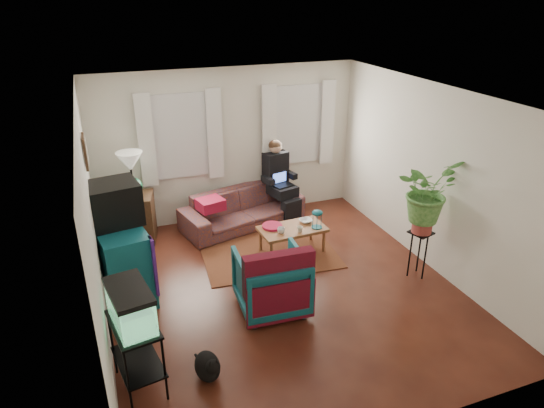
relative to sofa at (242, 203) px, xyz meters
name	(u,v)px	position (x,y,z in m)	size (l,w,h in m)	color
floor	(282,289)	(-0.08, -2.05, -0.41)	(4.50, 5.00, 0.01)	#4F2B14
ceiling	(284,97)	(-0.08, -2.05, 2.19)	(4.50, 5.00, 0.01)	white
wall_back	(228,146)	(-0.08, 0.45, 0.89)	(4.50, 0.01, 2.60)	silver
wall_front	(398,319)	(-0.08, -4.55, 0.89)	(4.50, 0.01, 2.60)	silver
wall_left	(93,231)	(-2.33, -2.05, 0.89)	(0.01, 5.00, 2.60)	silver
wall_right	(433,179)	(2.17, -2.05, 0.89)	(0.01, 5.00, 2.60)	silver
window_left	(180,136)	(-0.88, 0.43, 1.14)	(1.08, 0.04, 1.38)	white
window_right	(297,125)	(1.17, 0.43, 1.14)	(1.08, 0.04, 1.38)	white
curtains_left	(181,138)	(-0.88, 0.35, 1.14)	(1.36, 0.06, 1.50)	white
curtains_right	(299,126)	(1.17, 0.35, 1.14)	(1.36, 0.06, 1.50)	white
picture_frame	(86,151)	(-2.30, -1.20, 1.54)	(0.04, 0.32, 0.40)	#3D2616
area_rug	(267,250)	(0.09, -1.00, -0.40)	(2.00, 1.60, 0.01)	brown
sofa	(242,203)	(0.00, 0.00, 0.00)	(2.08, 0.82, 0.81)	brown
seated_person	(279,182)	(0.73, 0.18, 0.21)	(0.52, 0.64, 1.24)	black
side_table	(137,218)	(-1.73, 0.08, -0.02)	(0.54, 0.54, 0.78)	#3F2517
table_lamp	(132,175)	(-1.73, 0.08, 0.71)	(0.40, 0.40, 0.71)	white
dresser	(122,260)	(-2.07, -1.40, 0.10)	(0.56, 1.12, 1.01)	#11596A
crt_tv	(114,203)	(-2.07, -1.28, 0.87)	(0.61, 0.56, 0.54)	black
aquarium_stand	(138,355)	(-2.08, -3.16, -0.01)	(0.39, 0.70, 0.78)	black
aquarium	(130,306)	(-2.08, -3.16, 0.58)	(0.35, 0.64, 0.41)	#7FD899
black_cat	(207,364)	(-1.41, -3.28, -0.24)	(0.26, 0.40, 0.34)	black
armchair	(271,278)	(-0.36, -2.37, 0.02)	(0.83, 0.78, 0.85)	#105864
serape_throw	(279,280)	(-0.38, -2.69, 0.20)	(0.85, 0.20, 0.70)	#9E0A0A
coffee_table	(292,240)	(0.43, -1.15, -0.20)	(1.00, 0.55, 0.41)	brown
cup_a	(281,230)	(0.21, -1.25, 0.05)	(0.11, 0.11, 0.09)	white
cup_b	(300,229)	(0.49, -1.31, 0.05)	(0.09, 0.09, 0.09)	beige
bowl	(306,221)	(0.70, -1.05, 0.03)	(0.20, 0.20, 0.05)	white
snack_tray	(272,226)	(0.15, -1.03, 0.03)	(0.31, 0.31, 0.04)	#B21414
birdcage	(317,219)	(0.78, -1.27, 0.15)	(0.16, 0.16, 0.29)	#115B6B
plant_stand	(418,254)	(1.82, -2.39, -0.06)	(0.29, 0.29, 0.69)	black
potted_plant	(426,200)	(1.82, -2.39, 0.76)	(0.79, 0.68, 0.88)	#599947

